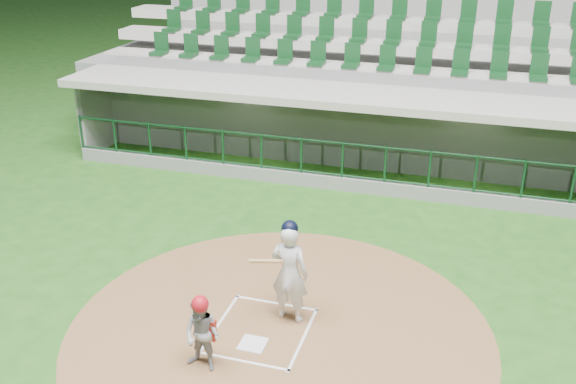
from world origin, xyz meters
name	(u,v)px	position (x,y,z in m)	size (l,w,h in m)	color
ground	(267,321)	(0.00, 0.00, 0.00)	(120.00, 120.00, 0.00)	#1E4D16
dirt_circle	(279,330)	(0.30, -0.20, 0.01)	(7.20, 7.20, 0.01)	brown
home_plate	(253,344)	(0.00, -0.70, 0.02)	(0.43, 0.43, 0.02)	silver
batter_box_chalk	(261,330)	(0.00, -0.30, 0.02)	(1.55, 1.80, 0.01)	silver
dugout_structure	(360,132)	(0.06, 7.82, 0.95)	(16.40, 3.70, 3.00)	gray
seating_deck	(377,88)	(0.00, 10.91, 1.42)	(17.00, 6.72, 5.15)	slate
batter	(290,272)	(0.36, 0.18, 0.96)	(0.89, 0.90, 1.89)	silver
catcher	(202,333)	(-0.53, -1.45, 0.65)	(0.65, 0.54, 1.30)	gray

